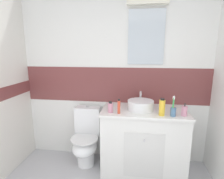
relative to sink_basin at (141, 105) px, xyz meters
name	(u,v)px	position (x,y,z in m)	size (l,w,h in m)	color
wall_back_tiled	(115,74)	(-0.36, 0.34, 0.35)	(3.20, 0.20, 2.50)	white
vanity_cabinet	(143,140)	(0.05, 0.02, -0.49)	(1.07, 0.58, 0.85)	silver
sink_basin	(141,105)	(0.00, 0.00, 0.00)	(0.33, 0.37, 0.20)	white
toilet	(86,139)	(-0.74, 0.05, -0.54)	(0.37, 0.50, 0.81)	white
toothbrush_cup	(173,111)	(0.36, -0.19, 0.00)	(0.06, 0.06, 0.24)	#4C7299
soap_dispenser	(184,111)	(0.49, -0.15, -0.01)	(0.06, 0.06, 0.15)	pink
toothpaste_tube_upright	(119,107)	(-0.26, -0.18, 0.02)	(0.03, 0.03, 0.18)	#D84C33
lotion_bottle_short	(110,107)	(-0.36, -0.15, 0.00)	(0.06, 0.06, 0.14)	pink
shampoo_bottle_tall	(162,107)	(0.24, -0.17, 0.03)	(0.07, 0.07, 0.20)	yellow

